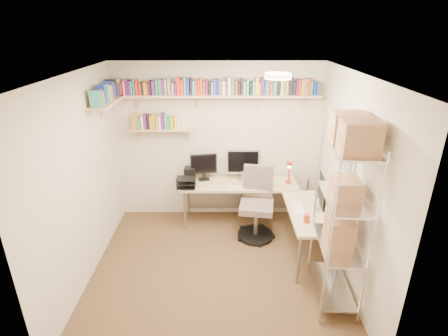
{
  "coord_description": "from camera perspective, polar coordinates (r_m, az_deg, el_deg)",
  "views": [
    {
      "loc": [
        0.1,
        -3.75,
        3.0
      ],
      "look_at": [
        0.1,
        0.55,
        1.21
      ],
      "focal_mm": 28.0,
      "sensor_mm": 36.0,
      "label": 1
    }
  ],
  "objects": [
    {
      "name": "corner_desk",
      "position": [
        5.26,
        4.13,
        -3.57
      ],
      "size": [
        2.14,
        1.78,
        1.21
      ],
      "color": "#CAB183",
      "rests_on": "ground"
    },
    {
      "name": "ground",
      "position": [
        4.8,
        -1.26,
        -16.08
      ],
      "size": [
        3.2,
        3.2,
        0.0
      ],
      "primitive_type": "plane",
      "color": "#4C3420",
      "rests_on": "ground"
    },
    {
      "name": "office_chair",
      "position": [
        5.25,
        5.36,
        -6.56
      ],
      "size": [
        0.57,
        0.58,
        1.08
      ],
      "rotation": [
        0.0,
        0.0,
        -0.16
      ],
      "color": "black",
      "rests_on": "ground"
    },
    {
      "name": "wire_rack",
      "position": [
        3.8,
        19.35,
        -2.32
      ],
      "size": [
        0.48,
        0.89,
        2.19
      ],
      "rotation": [
        0.0,
        0.0,
        -0.07
      ],
      "color": "silver",
      "rests_on": "ground"
    },
    {
      "name": "room_shell",
      "position": [
        4.02,
        -1.38,
        1.43
      ],
      "size": [
        3.24,
        3.04,
        2.52
      ],
      "color": "beige",
      "rests_on": "ground"
    },
    {
      "name": "wall_shelves",
      "position": [
        5.17,
        -5.94,
        11.58
      ],
      "size": [
        3.12,
        1.09,
        0.8
      ],
      "color": "tan",
      "rests_on": "ground"
    }
  ]
}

